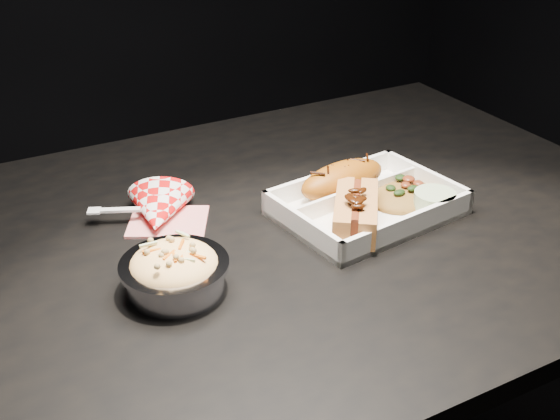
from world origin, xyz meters
The scene contains 8 objects.
dining_table centered at (0.00, 0.00, 0.66)m, with size 1.20×0.80×0.75m.
food_tray centered at (0.16, -0.04, 0.76)m, with size 0.27×0.21×0.04m.
fried_pastry centered at (0.15, 0.02, 0.78)m, with size 0.15×0.06×0.05m, color #A05310.
hotdog centered at (0.11, -0.07, 0.78)m, with size 0.13×0.14×0.06m.
fried_rice_mound centered at (0.22, -0.04, 0.77)m, with size 0.11×0.09×0.03m, color olive.
cupcake_liner centered at (0.24, -0.09, 0.77)m, with size 0.06×0.06×0.03m, color #A9C091.
foil_coleslaw_cup centered at (-0.16, -0.09, 0.78)m, with size 0.13×0.13×0.07m.
napkin_fork centered at (-0.12, 0.09, 0.77)m, with size 0.17×0.15×0.10m.
Camera 1 is at (-0.38, -0.77, 1.25)m, focal length 45.00 mm.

